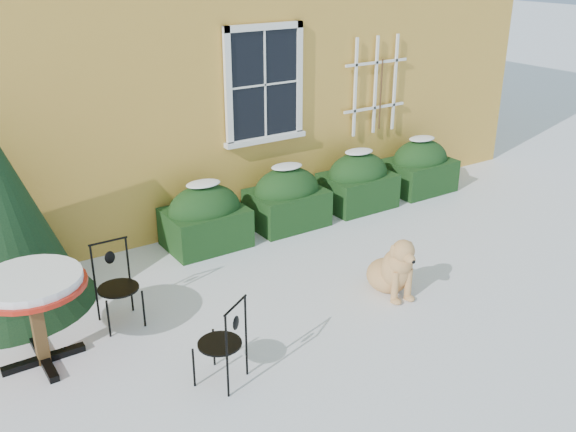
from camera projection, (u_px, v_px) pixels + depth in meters
ground at (339, 324)px, 6.85m from camera, size 80.00×80.00×0.00m
hedge_row at (323, 190)px, 9.50m from camera, size 4.95×0.80×0.91m
bistro_table at (32, 291)px, 5.92m from camera, size 1.01×1.01×0.94m
patio_chair_near at (223, 342)px, 5.78m from camera, size 0.52×0.52×0.85m
patio_chair_far at (117, 284)px, 6.72m from camera, size 0.43×0.43×0.90m
dog at (394, 270)px, 7.34m from camera, size 0.57×0.82×0.77m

